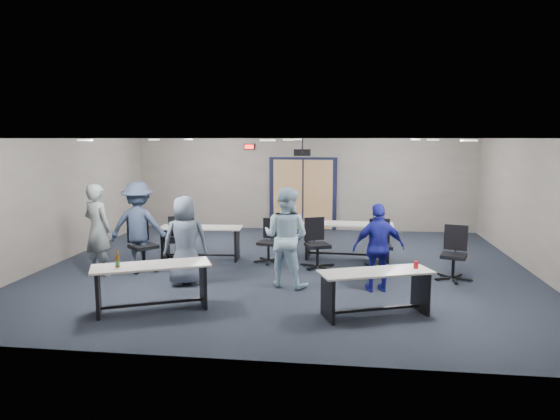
# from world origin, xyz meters

# --- Properties ---
(floor) EXTENTS (10.00, 10.00, 0.00)m
(floor) POSITION_xyz_m (0.00, 0.00, 0.00)
(floor) COLOR black
(floor) RESTS_ON ground
(back_wall) EXTENTS (10.00, 0.04, 2.70)m
(back_wall) POSITION_xyz_m (0.00, 4.50, 1.35)
(back_wall) COLOR slate
(back_wall) RESTS_ON floor
(front_wall) EXTENTS (10.00, 0.04, 2.70)m
(front_wall) POSITION_xyz_m (0.00, -4.50, 1.35)
(front_wall) COLOR slate
(front_wall) RESTS_ON floor
(left_wall) EXTENTS (0.04, 9.00, 2.70)m
(left_wall) POSITION_xyz_m (-5.00, 0.00, 1.35)
(left_wall) COLOR slate
(left_wall) RESTS_ON floor
(right_wall) EXTENTS (0.04, 9.00, 2.70)m
(right_wall) POSITION_xyz_m (5.00, 0.00, 1.35)
(right_wall) COLOR slate
(right_wall) RESTS_ON floor
(ceiling) EXTENTS (10.00, 9.00, 0.04)m
(ceiling) POSITION_xyz_m (0.00, 0.00, 2.70)
(ceiling) COLOR silver
(ceiling) RESTS_ON back_wall
(double_door) EXTENTS (2.00, 0.07, 2.20)m
(double_door) POSITION_xyz_m (0.00, 4.46, 1.05)
(double_door) COLOR black
(double_door) RESTS_ON back_wall
(exit_sign) EXTENTS (0.32, 0.07, 0.18)m
(exit_sign) POSITION_xyz_m (-1.60, 4.44, 2.45)
(exit_sign) COLOR black
(exit_sign) RESTS_ON back_wall
(ceiling_projector) EXTENTS (0.35, 0.32, 0.37)m
(ceiling_projector) POSITION_xyz_m (0.30, 0.50, 2.40)
(ceiling_projector) COLOR black
(ceiling_projector) RESTS_ON ceiling
(ceiling_can_lights) EXTENTS (6.24, 5.74, 0.02)m
(ceiling_can_lights) POSITION_xyz_m (0.00, 0.25, 2.67)
(ceiling_can_lights) COLOR white
(ceiling_can_lights) RESTS_ON ceiling
(table_front_left) EXTENTS (1.90, 1.29, 1.01)m
(table_front_left) POSITION_xyz_m (-1.81, -2.89, 0.51)
(table_front_left) COLOR #B8B5AE
(table_front_left) RESTS_ON floor
(table_front_right) EXTENTS (1.82, 1.15, 0.81)m
(table_front_right) POSITION_xyz_m (1.69, -2.70, 0.48)
(table_front_right) COLOR #B8B5AE
(table_front_right) RESTS_ON floor
(table_back_left) EXTENTS (1.87, 0.74, 0.74)m
(table_back_left) POSITION_xyz_m (-1.97, 0.45, 0.51)
(table_back_left) COLOR #B8B5AE
(table_back_left) RESTS_ON floor
(table_back_right) EXTENTS (2.03, 0.75, 0.81)m
(table_back_right) POSITION_xyz_m (1.29, 0.91, 0.56)
(table_back_right) COLOR #B8B5AE
(table_back_right) RESTS_ON floor
(chair_back_a) EXTENTS (0.78, 0.78, 0.95)m
(chair_back_a) POSITION_xyz_m (-2.48, 0.41, 0.47)
(chair_back_a) COLOR black
(chair_back_a) RESTS_ON floor
(chair_back_b) EXTENTS (0.72, 0.72, 0.95)m
(chair_back_b) POSITION_xyz_m (-0.43, 0.37, 0.47)
(chair_back_b) COLOR black
(chair_back_b) RESTS_ON floor
(chair_back_c) EXTENTS (0.86, 0.86, 1.04)m
(chair_back_c) POSITION_xyz_m (0.67, 0.05, 0.52)
(chair_back_c) COLOR black
(chair_back_c) RESTS_ON floor
(chair_back_d) EXTENTS (0.69, 0.69, 1.02)m
(chair_back_d) POSITION_xyz_m (1.97, 0.14, 0.51)
(chair_back_d) COLOR black
(chair_back_d) RESTS_ON floor
(chair_loose_left) EXTENTS (0.97, 0.97, 1.10)m
(chair_loose_left) POSITION_xyz_m (-2.87, -0.62, 0.55)
(chair_loose_left) COLOR black
(chair_loose_left) RESTS_ON floor
(chair_loose_right) EXTENTS (0.83, 0.83, 1.04)m
(chair_loose_right) POSITION_xyz_m (3.29, -0.57, 0.52)
(chair_loose_right) COLOR black
(chair_loose_right) RESTS_ON floor
(person_gray) EXTENTS (0.78, 0.66, 1.83)m
(person_gray) POSITION_xyz_m (-3.62, -1.05, 0.92)
(person_gray) COLOR gray
(person_gray) RESTS_ON floor
(person_plaid) EXTENTS (0.95, 0.79, 1.67)m
(person_plaid) POSITION_xyz_m (-1.71, -1.46, 0.83)
(person_plaid) COLOR slate
(person_plaid) RESTS_ON floor
(person_lightblue) EXTENTS (1.07, 0.95, 1.83)m
(person_lightblue) POSITION_xyz_m (0.15, -1.32, 0.92)
(person_lightblue) COLOR #B9DFF6
(person_lightblue) RESTS_ON floor
(person_navy) EXTENTS (0.98, 0.57, 1.58)m
(person_navy) POSITION_xyz_m (1.81, -1.44, 0.79)
(person_navy) COLOR navy
(person_navy) RESTS_ON floor
(person_back) EXTENTS (1.25, 0.80, 1.83)m
(person_back) POSITION_xyz_m (-3.00, -0.52, 0.92)
(person_back) COLOR #374563
(person_back) RESTS_ON floor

